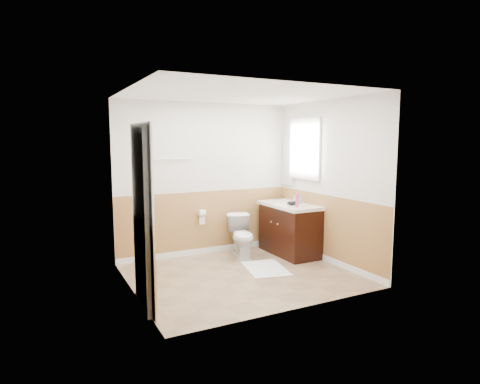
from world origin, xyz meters
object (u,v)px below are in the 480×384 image
lotion_bottle (297,200)px  soap_dispenser (298,197)px  toilet (242,236)px  bath_mat (265,269)px  vanity_cabinet (290,230)px

lotion_bottle → soap_dispenser: size_ratio=1.03×
lotion_bottle → toilet: bearing=140.6°
toilet → bath_mat: size_ratio=0.85×
toilet → soap_dispenser: bearing=-4.2°
vanity_cabinet → soap_dispenser: size_ratio=5.15×
toilet → bath_mat: (0.00, -0.75, -0.33)m
toilet → lotion_bottle: 1.08m
toilet → soap_dispenser: (0.90, -0.27, 0.62)m
toilet → bath_mat: 0.82m
lotion_bottle → soap_dispenser: lotion_bottle is taller
bath_mat → vanity_cabinet: (0.78, 0.53, 0.39)m
toilet → vanity_cabinet: 0.81m
lotion_bottle → soap_dispenser: 0.36m
bath_mat → lotion_bottle: bearing=15.9°
lotion_bottle → bath_mat: bearing=-164.1°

